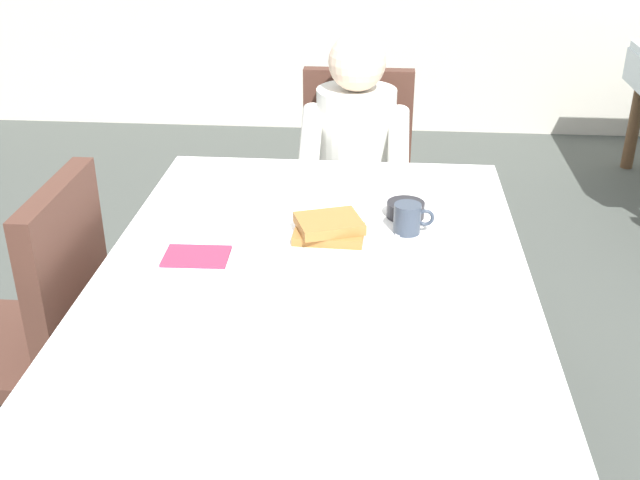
# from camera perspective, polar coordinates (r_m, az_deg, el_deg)

# --- Properties ---
(ground_plane) EXTENTS (14.00, 14.00, 0.00)m
(ground_plane) POSITION_cam_1_polar(r_m,az_deg,el_deg) (2.45, -0.35, -17.15)
(ground_plane) COLOR #474C47
(dining_table_main) EXTENTS (1.12, 1.52, 0.74)m
(dining_table_main) POSITION_cam_1_polar(r_m,az_deg,el_deg) (2.05, -0.40, -3.91)
(dining_table_main) COLOR white
(dining_table_main) RESTS_ON ground
(chair_diner) EXTENTS (0.44, 0.45, 0.93)m
(chair_diner) POSITION_cam_1_polar(r_m,az_deg,el_deg) (3.15, 2.66, 4.94)
(chair_diner) COLOR #4C2D23
(chair_diner) RESTS_ON ground
(diner_person) EXTENTS (0.40, 0.43, 1.12)m
(diner_person) POSITION_cam_1_polar(r_m,az_deg,el_deg) (2.96, 2.59, 6.32)
(diner_person) COLOR silver
(diner_person) RESTS_ON ground
(chair_left_side) EXTENTS (0.45, 0.44, 0.93)m
(chair_left_side) POSITION_cam_1_polar(r_m,az_deg,el_deg) (2.30, -19.93, -5.48)
(chair_left_side) COLOR #4C2D23
(chair_left_side) RESTS_ON ground
(plate_breakfast) EXTENTS (0.28, 0.28, 0.02)m
(plate_breakfast) POSITION_cam_1_polar(r_m,az_deg,el_deg) (2.11, 0.49, -0.03)
(plate_breakfast) COLOR white
(plate_breakfast) RESTS_ON dining_table_main
(breakfast_stack) EXTENTS (0.21, 0.19, 0.05)m
(breakfast_stack) POSITION_cam_1_polar(r_m,az_deg,el_deg) (2.09, 0.67, 0.87)
(breakfast_stack) COLOR #A36B33
(breakfast_stack) RESTS_ON plate_breakfast
(cup_coffee) EXTENTS (0.11, 0.08, 0.08)m
(cup_coffee) POSITION_cam_1_polar(r_m,az_deg,el_deg) (2.17, 6.50, 1.59)
(cup_coffee) COLOR #333D4C
(cup_coffee) RESTS_ON dining_table_main
(bowl_butter) EXTENTS (0.11, 0.11, 0.04)m
(bowl_butter) POSITION_cam_1_polar(r_m,az_deg,el_deg) (2.27, 6.32, 2.25)
(bowl_butter) COLOR black
(bowl_butter) RESTS_ON dining_table_main
(fork_left_of_plate) EXTENTS (0.02, 0.18, 0.00)m
(fork_left_of_plate) POSITION_cam_1_polar(r_m,az_deg,el_deg) (2.11, -4.70, -0.22)
(fork_left_of_plate) COLOR silver
(fork_left_of_plate) RESTS_ON dining_table_main
(knife_right_of_plate) EXTENTS (0.02, 0.20, 0.00)m
(knife_right_of_plate) POSITION_cam_1_polar(r_m,az_deg,el_deg) (2.09, 5.66, -0.60)
(knife_right_of_plate) COLOR silver
(knife_right_of_plate) RESTS_ON dining_table_main
(spoon_near_edge) EXTENTS (0.15, 0.02, 0.00)m
(spoon_near_edge) POSITION_cam_1_polar(r_m,az_deg,el_deg) (1.83, -0.19, -4.58)
(spoon_near_edge) COLOR silver
(spoon_near_edge) RESTS_ON dining_table_main
(napkin_folded) EXTENTS (0.17, 0.13, 0.01)m
(napkin_folded) POSITION_cam_1_polar(r_m,az_deg,el_deg) (2.06, -9.08, -1.19)
(napkin_folded) COLOR #8C2D4C
(napkin_folded) RESTS_ON dining_table_main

